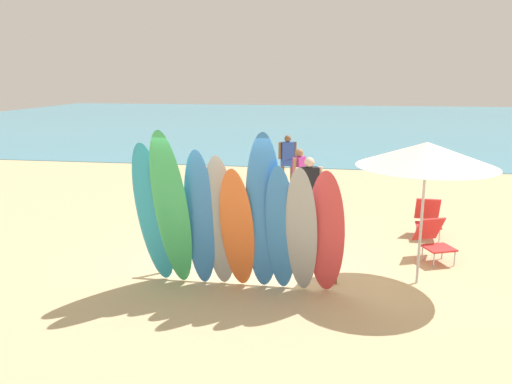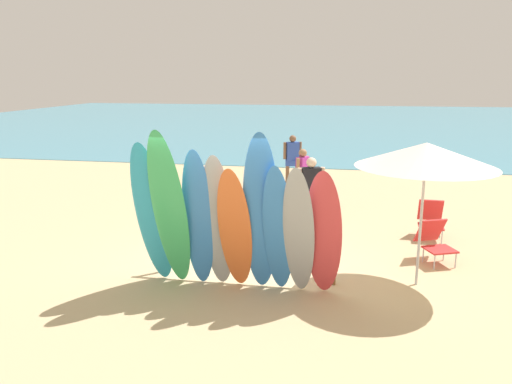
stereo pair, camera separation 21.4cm
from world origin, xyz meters
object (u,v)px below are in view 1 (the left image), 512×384
at_px(surfboard_grey_3, 220,222).
at_px(beach_umbrella, 427,154).
at_px(surfboard_blue_5, 263,215).
at_px(beachgoer_near_rack, 287,156).
at_px(surfboard_grey_7, 301,232).
at_px(beachgoer_strolling, 299,174).
at_px(beach_chair_red, 428,217).
at_px(beach_chair_blue, 433,238).
at_px(surfboard_green_1, 172,212).
at_px(surfboard_teal_0, 154,215).
at_px(surfboard_blue_6, 281,230).
at_px(surfboard_rack, 246,245).
at_px(surfboard_red_8, 326,234).
at_px(beachgoer_midbeach, 309,188).
at_px(surfboard_orange_4, 237,230).
at_px(surfboard_blue_2, 200,220).

xyz_separation_m(surfboard_grey_3, beach_umbrella, (3.16, 0.73, 1.04)).
xyz_separation_m(surfboard_blue_5, beachgoer_near_rack, (-0.42, 8.18, -0.40)).
relative_size(surfboard_grey_7, beachgoer_strolling, 1.44).
relative_size(surfboard_grey_3, beach_chair_red, 2.79).
bearing_deg(beach_chair_blue, surfboard_green_1, -176.84).
distance_m(beach_chair_red, beach_chair_blue, 1.46).
height_order(surfboard_teal_0, surfboard_blue_6, surfboard_teal_0).
relative_size(surfboard_blue_5, beachgoer_strolling, 1.74).
distance_m(surfboard_grey_3, surfboard_blue_6, 0.97).
relative_size(beachgoer_near_rack, beach_umbrella, 0.66).
xyz_separation_m(surfboard_rack, surfboard_red_8, (1.33, -0.54, 0.43)).
bearing_deg(beach_umbrella, beachgoer_near_rack, 111.37).
height_order(surfboard_grey_7, beachgoer_strolling, surfboard_grey_7).
distance_m(surfboard_teal_0, surfboard_red_8, 2.71).
xyz_separation_m(beachgoer_midbeach, beachgoer_near_rack, (-0.92, 4.63, -0.04)).
distance_m(surfboard_green_1, beach_chair_blue, 4.87).
distance_m(surfboard_teal_0, surfboard_blue_5, 1.75).
bearing_deg(surfboard_grey_3, surfboard_orange_4, -15.75).
bearing_deg(surfboard_blue_5, beach_chair_red, 43.13).
bearing_deg(surfboard_blue_2, beach_chair_red, 36.14).
bearing_deg(surfboard_orange_4, beachgoer_midbeach, 79.32).
xyz_separation_m(surfboard_grey_3, surfboard_blue_6, (0.97, -0.10, -0.05)).
distance_m(beach_chair_red, beach_umbrella, 3.18).
bearing_deg(beachgoer_near_rack, surfboard_grey_7, -106.80).
bearing_deg(surfboard_teal_0, surfboard_blue_5, 5.30).
relative_size(surfboard_rack, surfboard_blue_2, 1.32).
bearing_deg(surfboard_blue_6, beachgoer_near_rack, 98.19).
distance_m(surfboard_green_1, surfboard_orange_4, 1.05).
relative_size(surfboard_blue_6, beachgoer_near_rack, 1.42).
height_order(surfboard_blue_2, beachgoer_strolling, surfboard_blue_2).
bearing_deg(surfboard_blue_5, surfboard_grey_7, -9.88).
height_order(surfboard_grey_3, beachgoer_strolling, surfboard_grey_3).
xyz_separation_m(surfboard_rack, surfboard_grey_3, (-0.33, -0.48, 0.51)).
bearing_deg(surfboard_blue_2, beachgoer_midbeach, 62.94).
relative_size(surfboard_rack, surfboard_green_1, 1.14).
height_order(surfboard_rack, surfboard_blue_6, surfboard_blue_6).
xyz_separation_m(surfboard_grey_3, surfboard_blue_5, (0.70, -0.10, 0.19)).
relative_size(surfboard_grey_7, beachgoer_midbeach, 1.36).
bearing_deg(surfboard_grey_7, beachgoer_midbeach, 95.97).
xyz_separation_m(surfboard_blue_2, surfboard_blue_6, (1.28, -0.06, -0.09)).
bearing_deg(beachgoer_strolling, surfboard_blue_6, -156.39).
xyz_separation_m(beach_chair_red, beach_umbrella, (-0.59, -2.61, 1.73)).
bearing_deg(surfboard_red_8, surfboard_green_1, -171.79).
height_order(beachgoer_midbeach, beach_chair_blue, beachgoer_midbeach).
distance_m(surfboard_rack, beach_chair_blue, 3.57).
distance_m(surfboard_blue_2, beachgoer_near_rack, 8.14).
relative_size(beachgoer_strolling, beachgoer_near_rack, 0.99).
distance_m(surfboard_blue_6, surfboard_red_8, 0.69).
bearing_deg(surfboard_green_1, surfboard_rack, 36.22).
bearing_deg(beach_chair_red, surfboard_blue_5, -127.99).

